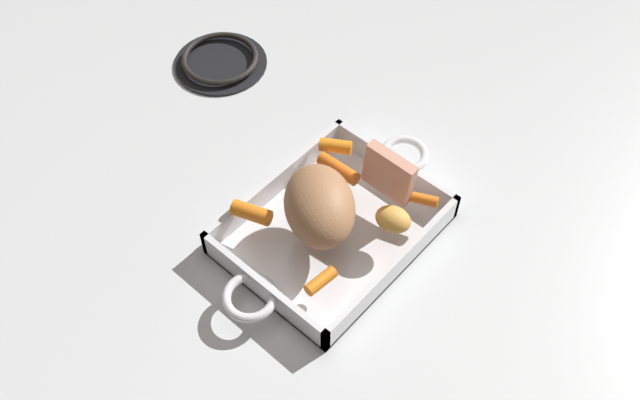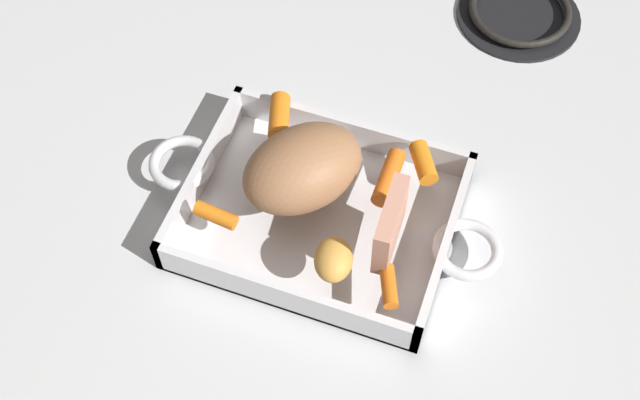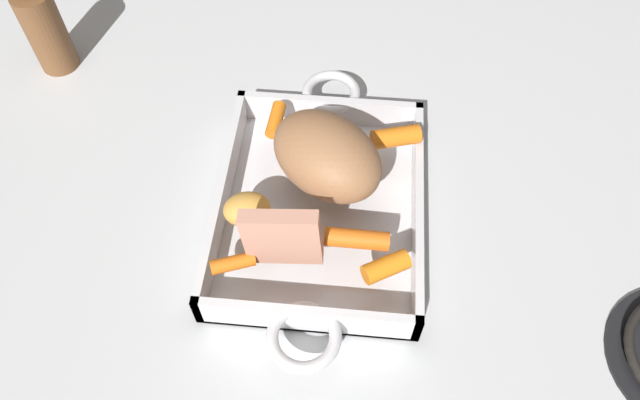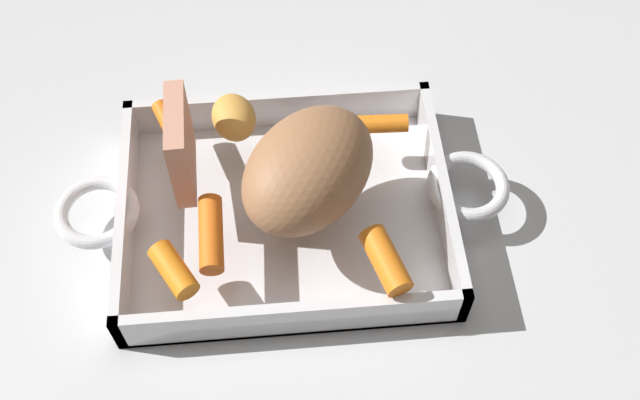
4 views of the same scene
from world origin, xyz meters
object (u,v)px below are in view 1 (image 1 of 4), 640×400
at_px(roast_slice_outer, 389,174).
at_px(baby_carrot_southwest, 338,169).
at_px(potato_golden_small, 393,219).
at_px(stove_burner_rear, 220,60).
at_px(pork_roast, 319,206).
at_px(roasting_dish, 333,228).
at_px(baby_carrot_northwest, 422,199).
at_px(baby_carrot_center_left, 251,213).
at_px(baby_carrot_northeast, 321,281).
at_px(baby_carrot_long, 336,146).

height_order(roast_slice_outer, baby_carrot_southwest, roast_slice_outer).
bearing_deg(potato_golden_small, stove_burner_rear, -102.45).
bearing_deg(potato_golden_small, pork_roast, -52.04).
bearing_deg(pork_roast, roasting_dish, 163.64).
distance_m(baby_carrot_northwest, potato_golden_small, 0.06).
bearing_deg(baby_carrot_center_left, stove_burner_rear, -125.88).
height_order(baby_carrot_northeast, baby_carrot_northwest, baby_carrot_northeast).
xyz_separation_m(baby_carrot_southwest, baby_carrot_long, (-0.03, -0.03, 0.00)).
relative_size(roast_slice_outer, stove_burner_rear, 0.47).
bearing_deg(roast_slice_outer, roasting_dish, -18.78).
height_order(pork_roast, baby_carrot_center_left, pork_roast).
height_order(roasting_dish, baby_carrot_northeast, baby_carrot_northeast).
bearing_deg(baby_carrot_center_left, baby_carrot_long, 177.96).
relative_size(baby_carrot_southwest, baby_carrot_long, 1.40).
bearing_deg(baby_carrot_long, baby_carrot_northeast, 36.19).
relative_size(baby_carrot_northeast, stove_burner_rear, 0.28).
bearing_deg(baby_carrot_northeast, baby_carrot_center_left, -96.46).
height_order(baby_carrot_center_left, stove_burner_rear, baby_carrot_center_left).
height_order(potato_golden_small, stove_burner_rear, potato_golden_small).
xyz_separation_m(roasting_dish, baby_carrot_center_left, (0.08, -0.08, 0.04)).
bearing_deg(baby_carrot_southwest, baby_carrot_long, -133.78).
distance_m(baby_carrot_southwest, potato_golden_small, 0.12).
bearing_deg(pork_roast, potato_golden_small, 127.96).
bearing_deg(baby_carrot_southwest, roast_slice_outer, 106.64).
height_order(roasting_dish, baby_carrot_long, baby_carrot_long).
xyz_separation_m(baby_carrot_southwest, baby_carrot_center_left, (0.14, -0.04, 0.00)).
height_order(pork_roast, baby_carrot_northeast, pork_roast).
relative_size(baby_carrot_northwest, baby_carrot_long, 0.94).
bearing_deg(stove_burner_rear, roast_slice_outer, 82.12).
relative_size(baby_carrot_southwest, baby_carrot_center_left, 1.19).
xyz_separation_m(pork_roast, potato_golden_small, (-0.06, 0.08, -0.02)).
bearing_deg(roast_slice_outer, pork_roast, -18.30).
xyz_separation_m(baby_carrot_northeast, stove_burner_rear, (-0.24, -0.45, -0.05)).
bearing_deg(pork_roast, stove_burner_rear, -113.28).
relative_size(pork_roast, stove_burner_rear, 0.82).
relative_size(roasting_dish, baby_carrot_center_left, 7.15).
bearing_deg(roasting_dish, baby_carrot_northeast, 32.95).
xyz_separation_m(roast_slice_outer, baby_carrot_northwest, (-0.02, 0.05, -0.03)).
distance_m(pork_roast, stove_burner_rear, 0.42).
bearing_deg(roasting_dish, potato_golden_small, 119.06).
height_order(roasting_dish, roast_slice_outer, roast_slice_outer).
height_order(roast_slice_outer, stove_burner_rear, roast_slice_outer).
relative_size(pork_roast, baby_carrot_northeast, 2.89).
distance_m(roasting_dish, roast_slice_outer, 0.11).
height_order(pork_roast, baby_carrot_northwest, pork_roast).
bearing_deg(pork_roast, baby_carrot_northeast, 42.72).
bearing_deg(stove_burner_rear, baby_carrot_southwest, 76.93).
relative_size(roasting_dish, baby_carrot_southwest, 6.00).
relative_size(baby_carrot_northeast, baby_carrot_northwest, 1.02).
relative_size(roasting_dish, baby_carrot_northwest, 8.92).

